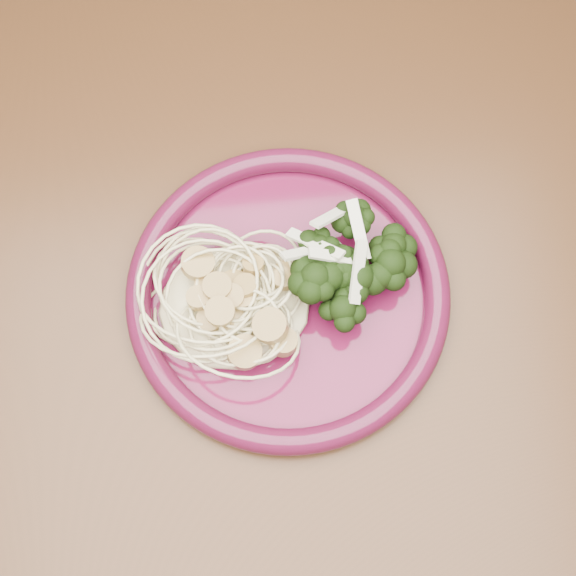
# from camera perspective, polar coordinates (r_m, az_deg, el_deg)

# --- Properties ---
(dining_table) EXTENTS (1.20, 0.80, 0.75)m
(dining_table) POSITION_cam_1_polar(r_m,az_deg,el_deg) (0.75, 6.97, 0.32)
(dining_table) COLOR #472814
(dining_table) RESTS_ON ground
(dinner_plate) EXTENTS (0.29, 0.29, 0.02)m
(dinner_plate) POSITION_cam_1_polar(r_m,az_deg,el_deg) (0.62, 0.00, -0.34)
(dinner_plate) COLOR #530D2A
(dinner_plate) RESTS_ON dining_table
(spaghetti_pile) EXTENTS (0.13, 0.12, 0.03)m
(spaghetti_pile) POSITION_cam_1_polar(r_m,az_deg,el_deg) (0.61, -3.87, -1.05)
(spaghetti_pile) COLOR beige
(spaghetti_pile) RESTS_ON dinner_plate
(scallop_cluster) EXTENTS (0.14, 0.14, 0.04)m
(scallop_cluster) POSITION_cam_1_polar(r_m,az_deg,el_deg) (0.58, -4.08, 0.04)
(scallop_cluster) COLOR #AB8B4A
(scallop_cluster) RESTS_ON spaghetti_pile
(broccoli_pile) EXTENTS (0.10, 0.14, 0.05)m
(broccoli_pile) POSITION_cam_1_polar(r_m,az_deg,el_deg) (0.61, 4.73, 1.49)
(broccoli_pile) COLOR black
(broccoli_pile) RESTS_ON dinner_plate
(onion_garnish) EXTENTS (0.07, 0.09, 0.05)m
(onion_garnish) POSITION_cam_1_polar(r_m,az_deg,el_deg) (0.59, 4.95, 2.53)
(onion_garnish) COLOR beige
(onion_garnish) RESTS_ON broccoli_pile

